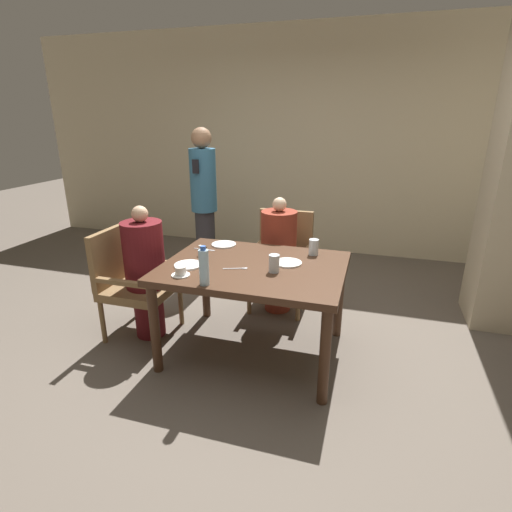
{
  "coord_description": "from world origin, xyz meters",
  "views": [
    {
      "loc": [
        0.8,
        -2.59,
        1.75
      ],
      "look_at": [
        0.0,
        0.05,
        0.78
      ],
      "focal_mm": 28.0,
      "sensor_mm": 36.0,
      "label": 1
    }
  ],
  "objects_px": {
    "plate_main_right": "(188,265)",
    "diner_in_far_chair": "(278,254)",
    "standing_host": "(204,200)",
    "water_bottle": "(204,267)",
    "glass_tall_near": "(274,263)",
    "chair_far_side": "(282,256)",
    "teacup_with_saucer": "(181,272)",
    "plate_main_left": "(224,244)",
    "diner_in_left_chair": "(146,272)",
    "plate_dessert_center": "(288,263)",
    "glass_tall_mid": "(314,247)",
    "chair_left_side": "(131,279)"
  },
  "relations": [
    {
      "from": "plate_main_right",
      "to": "diner_in_far_chair",
      "type": "bearing_deg",
      "value": 63.95
    },
    {
      "from": "standing_host",
      "to": "water_bottle",
      "type": "xyz_separation_m",
      "value": [
        0.77,
        -1.76,
        -0.03
      ]
    },
    {
      "from": "glass_tall_near",
      "to": "chair_far_side",
      "type": "bearing_deg",
      "value": 99.91
    },
    {
      "from": "water_bottle",
      "to": "glass_tall_near",
      "type": "height_order",
      "value": "water_bottle"
    },
    {
      "from": "chair_far_side",
      "to": "teacup_with_saucer",
      "type": "height_order",
      "value": "chair_far_side"
    },
    {
      "from": "plate_main_left",
      "to": "glass_tall_near",
      "type": "relative_size",
      "value": 1.65
    },
    {
      "from": "plate_main_left",
      "to": "water_bottle",
      "type": "relative_size",
      "value": 0.79
    },
    {
      "from": "plate_main_left",
      "to": "water_bottle",
      "type": "xyz_separation_m",
      "value": [
        0.18,
        -0.8,
        0.11
      ]
    },
    {
      "from": "diner_in_left_chair",
      "to": "chair_far_side",
      "type": "relative_size",
      "value": 1.23
    },
    {
      "from": "chair_far_side",
      "to": "glass_tall_near",
      "type": "xyz_separation_m",
      "value": [
        0.17,
        -0.99,
        0.3
      ]
    },
    {
      "from": "plate_main_right",
      "to": "glass_tall_near",
      "type": "bearing_deg",
      "value": 5.98
    },
    {
      "from": "diner_in_left_chair",
      "to": "teacup_with_saucer",
      "type": "bearing_deg",
      "value": -34.51
    },
    {
      "from": "standing_host",
      "to": "plate_dessert_center",
      "type": "bearing_deg",
      "value": -45.61
    },
    {
      "from": "plate_main_left",
      "to": "glass_tall_mid",
      "type": "relative_size",
      "value": 1.65
    },
    {
      "from": "glass_tall_near",
      "to": "water_bottle",
      "type": "bearing_deg",
      "value": -137.29
    },
    {
      "from": "chair_left_side",
      "to": "diner_in_left_chair",
      "type": "relative_size",
      "value": 0.81
    },
    {
      "from": "diner_in_left_chair",
      "to": "glass_tall_mid",
      "type": "distance_m",
      "value": 1.35
    },
    {
      "from": "diner_in_far_chair",
      "to": "chair_left_side",
      "type": "bearing_deg",
      "value": -144.26
    },
    {
      "from": "plate_main_right",
      "to": "plate_dessert_center",
      "type": "height_order",
      "value": "same"
    },
    {
      "from": "chair_left_side",
      "to": "plate_dessert_center",
      "type": "height_order",
      "value": "chair_left_side"
    },
    {
      "from": "plate_main_right",
      "to": "glass_tall_mid",
      "type": "distance_m",
      "value": 0.97
    },
    {
      "from": "plate_main_left",
      "to": "plate_dessert_center",
      "type": "relative_size",
      "value": 1.0
    },
    {
      "from": "glass_tall_mid",
      "to": "diner_in_left_chair",
      "type": "bearing_deg",
      "value": -165.04
    },
    {
      "from": "chair_left_side",
      "to": "plate_main_left",
      "type": "height_order",
      "value": "chair_left_side"
    },
    {
      "from": "plate_main_left",
      "to": "glass_tall_near",
      "type": "xyz_separation_m",
      "value": [
        0.55,
        -0.46,
        0.06
      ]
    },
    {
      "from": "chair_left_side",
      "to": "glass_tall_mid",
      "type": "height_order",
      "value": "chair_left_side"
    },
    {
      "from": "diner_in_left_chair",
      "to": "plate_dessert_center",
      "type": "bearing_deg",
      "value": 4.76
    },
    {
      "from": "teacup_with_saucer",
      "to": "standing_host",
      "type": "bearing_deg",
      "value": 108.53
    },
    {
      "from": "plate_main_left",
      "to": "chair_left_side",
      "type": "bearing_deg",
      "value": -151.48
    },
    {
      "from": "glass_tall_mid",
      "to": "glass_tall_near",
      "type": "bearing_deg",
      "value": -115.1
    },
    {
      "from": "teacup_with_saucer",
      "to": "water_bottle",
      "type": "xyz_separation_m",
      "value": [
        0.22,
        -0.09,
        0.09
      ]
    },
    {
      "from": "water_bottle",
      "to": "glass_tall_near",
      "type": "distance_m",
      "value": 0.51
    },
    {
      "from": "standing_host",
      "to": "diner_in_left_chair",
      "type": "bearing_deg",
      "value": -87.38
    },
    {
      "from": "diner_in_far_chair",
      "to": "teacup_with_saucer",
      "type": "bearing_deg",
      "value": -110.63
    },
    {
      "from": "chair_left_side",
      "to": "plate_main_right",
      "type": "xyz_separation_m",
      "value": [
        0.61,
        -0.16,
        0.24
      ]
    },
    {
      "from": "diner_in_left_chair",
      "to": "plate_dessert_center",
      "type": "relative_size",
      "value": 5.41
    },
    {
      "from": "teacup_with_saucer",
      "to": "diner_in_far_chair",
      "type": "bearing_deg",
      "value": 69.37
    },
    {
      "from": "chair_far_side",
      "to": "diner_in_far_chair",
      "type": "bearing_deg",
      "value": -90.0
    },
    {
      "from": "chair_far_side",
      "to": "glass_tall_near",
      "type": "bearing_deg",
      "value": -80.09
    },
    {
      "from": "glass_tall_near",
      "to": "plate_main_left",
      "type": "bearing_deg",
      "value": 140.19
    },
    {
      "from": "chair_left_side",
      "to": "water_bottle",
      "type": "xyz_separation_m",
      "value": [
        0.86,
        -0.43,
        0.36
      ]
    },
    {
      "from": "teacup_with_saucer",
      "to": "chair_far_side",
      "type": "bearing_deg",
      "value": 71.56
    },
    {
      "from": "standing_host",
      "to": "glass_tall_near",
      "type": "height_order",
      "value": "standing_host"
    },
    {
      "from": "plate_main_right",
      "to": "water_bottle",
      "type": "relative_size",
      "value": 0.79
    },
    {
      "from": "chair_left_side",
      "to": "plate_dessert_center",
      "type": "xyz_separation_m",
      "value": [
        1.28,
        0.09,
        0.24
      ]
    },
    {
      "from": "glass_tall_near",
      "to": "glass_tall_mid",
      "type": "bearing_deg",
      "value": 64.9
    },
    {
      "from": "chair_far_side",
      "to": "standing_host",
      "type": "bearing_deg",
      "value": 156.48
    },
    {
      "from": "plate_dessert_center",
      "to": "teacup_with_saucer",
      "type": "bearing_deg",
      "value": -145.86
    },
    {
      "from": "plate_main_left",
      "to": "diner_in_left_chair",
      "type": "bearing_deg",
      "value": -145.49
    },
    {
      "from": "chair_left_side",
      "to": "standing_host",
      "type": "xyz_separation_m",
      "value": [
        0.08,
        1.32,
        0.39
      ]
    }
  ]
}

